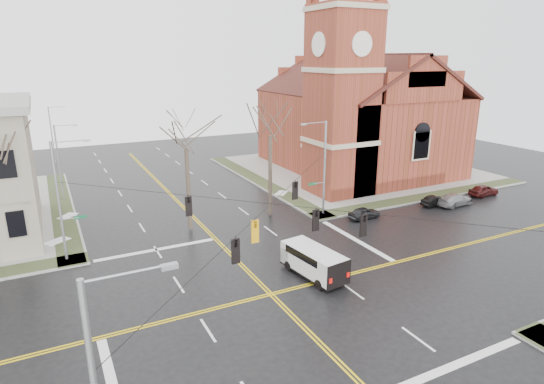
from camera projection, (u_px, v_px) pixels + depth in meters
name	position (u px, v px, depth m)	size (l,w,h in m)	color
ground	(271.00, 294.00, 29.53)	(120.00, 120.00, 0.00)	black
sidewalks	(271.00, 293.00, 29.51)	(80.00, 80.00, 0.17)	gray
road_markings	(271.00, 294.00, 29.53)	(100.00, 100.00, 0.01)	gold
church	(355.00, 108.00, 59.01)	(24.28, 27.48, 27.50)	brown
signal_pole_ne	(323.00, 166.00, 42.84)	(2.75, 0.22, 9.00)	gray
signal_pole_nw	(61.00, 198.00, 33.03)	(2.75, 0.22, 9.00)	gray
span_wires	(271.00, 204.00, 27.75)	(23.02, 23.02, 0.03)	black
traffic_signals	(276.00, 219.00, 27.40)	(8.21, 8.26, 1.30)	black
streetlight_north_a	(60.00, 160.00, 47.55)	(2.30, 0.20, 8.00)	gray
streetlight_north_b	(53.00, 132.00, 64.64)	(2.30, 0.20, 8.00)	gray
cargo_van	(312.00, 259.00, 31.84)	(2.72, 5.50, 2.01)	white
parked_car_a	(364.00, 213.00, 43.15)	(1.33, 3.30, 1.13)	black
parked_car_b	(436.00, 201.00, 46.88)	(1.11, 3.19, 1.05)	black
parked_car_c	(455.00, 199.00, 46.97)	(1.77, 4.36, 1.27)	#9C9C9E
parked_car_d	(484.00, 190.00, 50.27)	(1.50, 3.74, 1.27)	#451413
tree_nw_far	(1.00, 149.00, 32.81)	(4.00, 4.00, 11.61)	#3A3124
tree_nw_near	(186.00, 143.00, 38.24)	(4.00, 4.00, 10.85)	#3A3124
tree_ne	(270.00, 130.00, 41.80)	(4.00, 4.00, 11.51)	#3A3124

